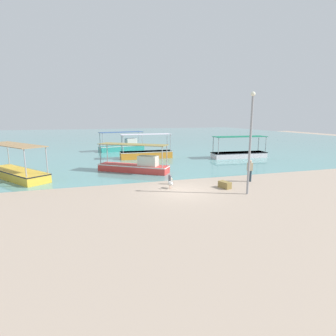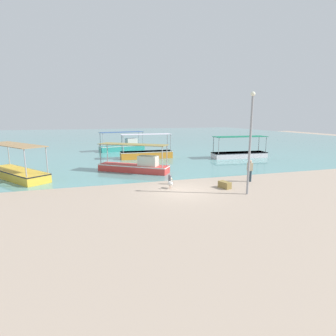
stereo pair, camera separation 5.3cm
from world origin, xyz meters
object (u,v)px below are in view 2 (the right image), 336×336
(fishing_boat_outer, at_px, (146,153))
(fisherman_standing, at_px, (250,170))
(lamp_post, at_px, (250,139))
(mooring_bollard, at_px, (170,179))
(cargo_crate, at_px, (225,185))
(fishing_boat_near_left, at_px, (124,146))
(fishing_boat_far_left, at_px, (239,154))
(pelican, at_px, (170,183))
(fishing_boat_near_right, at_px, (136,165))
(fishing_boat_center, at_px, (18,172))

(fishing_boat_outer, xyz_separation_m, fisherman_standing, (5.24, -13.48, 0.31))
(lamp_post, distance_m, fisherman_standing, 4.41)
(lamp_post, relative_size, mooring_bollard, 8.86)
(fishing_boat_outer, relative_size, cargo_crate, 6.95)
(lamp_post, bearing_deg, fishing_boat_outer, 101.06)
(fishing_boat_near_left, bearing_deg, mooring_bollard, -87.50)
(fishing_boat_outer, distance_m, fishing_boat_far_left, 11.22)
(pelican, bearing_deg, fisherman_standing, 1.37)
(fishing_boat_outer, bearing_deg, mooring_bollard, -93.92)
(fishing_boat_near_right, bearing_deg, fishing_boat_far_left, 19.11)
(fishing_boat_outer, xyz_separation_m, fishing_boat_center, (-12.11, -7.32, -0.06))
(fishing_boat_near_left, height_order, fisherman_standing, fishing_boat_near_left)
(fisherman_standing, bearing_deg, lamp_post, -125.50)
(fishing_boat_center, height_order, lamp_post, lamp_post)
(fishing_boat_outer, distance_m, pelican, 13.68)
(fishing_boat_center, xyz_separation_m, mooring_bollard, (11.25, -5.17, -0.15))
(fishing_boat_outer, xyz_separation_m, fishing_boat_near_left, (-1.75, 7.93, 0.07))
(fishing_boat_center, xyz_separation_m, fishing_boat_near_right, (9.58, -0.13, 0.07))
(fishing_boat_outer, xyz_separation_m, fishing_boat_far_left, (10.86, -2.81, -0.08))
(pelican, relative_size, mooring_bollard, 1.11)
(fishing_boat_outer, height_order, pelican, fishing_boat_outer)
(mooring_bollard, xyz_separation_m, fisherman_standing, (6.09, -0.99, 0.52))
(fishing_boat_near_left, relative_size, fishing_boat_near_right, 1.08)
(pelican, relative_size, fisherman_standing, 0.48)
(cargo_crate, bearing_deg, fishing_boat_near_right, 125.08)
(mooring_bollard, distance_m, cargo_crate, 3.99)
(mooring_bollard, bearing_deg, pelican, -105.42)
(fishing_boat_center, distance_m, fishing_boat_near_right, 9.58)
(fisherman_standing, bearing_deg, fishing_boat_center, 160.45)
(fishing_boat_far_left, distance_m, fisherman_standing, 12.07)
(fishing_boat_outer, bearing_deg, fishing_boat_near_left, 102.44)
(mooring_bollard, relative_size, cargo_crate, 0.81)
(fishing_boat_center, bearing_deg, fishing_boat_near_left, 55.82)
(fishing_boat_near_right, height_order, fisherman_standing, fishing_boat_near_right)
(fishing_boat_center, height_order, fishing_boat_near_right, fishing_boat_center)
(fishing_boat_near_right, distance_m, cargo_crate, 8.78)
(fishing_boat_near_right, bearing_deg, fisherman_standing, -37.83)
(fishing_boat_center, relative_size, mooring_bollard, 9.25)
(lamp_post, bearing_deg, mooring_bollard, 136.47)
(mooring_bollard, xyz_separation_m, cargo_crate, (3.37, -2.13, -0.15))
(lamp_post, height_order, cargo_crate, lamp_post)
(pelican, bearing_deg, fishing_boat_near_right, 102.40)
(mooring_bollard, bearing_deg, fishing_boat_center, 155.31)
(fishing_boat_center, distance_m, mooring_bollard, 12.39)
(fishing_boat_near_right, height_order, pelican, fishing_boat_near_right)
(pelican, distance_m, mooring_bollard, 1.18)
(fishing_boat_near_left, bearing_deg, pelican, -88.46)
(fishing_boat_far_left, distance_m, fishing_boat_center, 23.41)
(fishing_boat_center, height_order, mooring_bollard, fishing_boat_center)
(fishing_boat_near_right, relative_size, mooring_bollard, 8.60)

